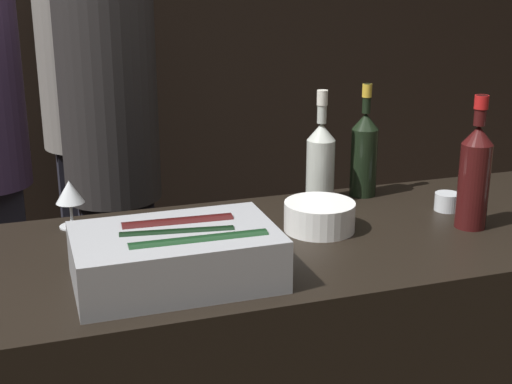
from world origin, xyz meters
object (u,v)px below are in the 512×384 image
object	(u,v)px
champagne_bottle	(364,152)
person_blond_tee	(112,150)
person_in_hoodie	(87,110)
white_wine_bottle	(321,159)
ice_bin_with_bottles	(178,254)
wine_glass	(70,194)
bowl_white	(319,215)
candle_votive	(447,202)
red_wine_bottle_tall	(475,173)

from	to	relation	value
champagne_bottle	person_blond_tee	bearing A→B (deg)	132.56
person_in_hoodie	white_wine_bottle	bearing A→B (deg)	170.56
white_wine_bottle	ice_bin_with_bottles	bearing A→B (deg)	-141.00
ice_bin_with_bottles	wine_glass	size ratio (longest dim) A/B	3.41
bowl_white	champagne_bottle	bearing A→B (deg)	44.21
wine_glass	champagne_bottle	distance (m)	0.84
candle_votive	red_wine_bottle_tall	world-z (taller)	red_wine_bottle_tall
bowl_white	white_wine_bottle	bearing A→B (deg)	66.59
ice_bin_with_bottles	person_blond_tee	size ratio (longest dim) A/B	0.24
champagne_bottle	person_in_hoodie	distance (m)	1.63
bowl_white	candle_votive	distance (m)	0.40
bowl_white	white_wine_bottle	distance (m)	0.25
wine_glass	red_wine_bottle_tall	xyz separation A→B (m)	(0.98, -0.32, 0.05)
person_in_hoodie	candle_votive	bearing A→B (deg)	177.60
wine_glass	white_wine_bottle	xyz separation A→B (m)	(0.69, -0.01, 0.03)
candle_votive	person_blond_tee	size ratio (longest dim) A/B	0.04
white_wine_bottle	person_blond_tee	world-z (taller)	person_blond_tee
white_wine_bottle	person_blond_tee	xyz separation A→B (m)	(-0.50, 0.72, -0.11)
person_blond_tee	white_wine_bottle	bearing A→B (deg)	85.20
white_wine_bottle	red_wine_bottle_tall	world-z (taller)	red_wine_bottle_tall
ice_bin_with_bottles	wine_glass	world-z (taller)	wine_glass
ice_bin_with_bottles	person_in_hoodie	size ratio (longest dim) A/B	0.24
red_wine_bottle_tall	person_in_hoodie	world-z (taller)	person_in_hoodie
ice_bin_with_bottles	candle_votive	xyz separation A→B (m)	(0.81, 0.22, -0.04)
red_wine_bottle_tall	wine_glass	bearing A→B (deg)	161.71
bowl_white	wine_glass	size ratio (longest dim) A/B	1.44
red_wine_bottle_tall	person_in_hoodie	xyz separation A→B (m)	(-0.80, 1.83, -0.13)
ice_bin_with_bottles	bowl_white	size ratio (longest dim) A/B	2.36
red_wine_bottle_tall	candle_votive	bearing A→B (deg)	83.01
person_in_hoodie	person_blond_tee	world-z (taller)	person_in_hoodie
white_wine_bottle	champagne_bottle	size ratio (longest dim) A/B	0.98
candle_votive	person_in_hoodie	bearing A→B (deg)	115.62
wine_glass	candle_votive	xyz separation A→B (m)	(1.00, -0.19, -0.07)
ice_bin_with_bottles	wine_glass	bearing A→B (deg)	114.69
white_wine_bottle	person_blond_tee	size ratio (longest dim) A/B	0.18
candle_votive	person_in_hoodie	xyz separation A→B (m)	(-0.81, 1.69, -0.01)
person_in_hoodie	wine_glass	bearing A→B (deg)	144.92
ice_bin_with_bottles	person_blond_tee	xyz separation A→B (m)	(0.00, 1.13, -0.04)
wine_glass	candle_votive	world-z (taller)	wine_glass
person_in_hoodie	person_blond_tee	distance (m)	0.79
ice_bin_with_bottles	person_in_hoodie	world-z (taller)	person_in_hoodie
ice_bin_with_bottles	wine_glass	xyz separation A→B (m)	(-0.19, 0.42, 0.03)
ice_bin_with_bottles	person_blond_tee	bearing A→B (deg)	89.81
ice_bin_with_bottles	champagne_bottle	xyz separation A→B (m)	(0.65, 0.42, 0.07)
bowl_white	wine_glass	bearing A→B (deg)	159.75
candle_votive	person_blond_tee	world-z (taller)	person_blond_tee
bowl_white	red_wine_bottle_tall	size ratio (longest dim) A/B	0.53
bowl_white	white_wine_bottle	size ratio (longest dim) A/B	0.56
white_wine_bottle	champagne_bottle	bearing A→B (deg)	6.65
person_in_hoodie	bowl_white	bearing A→B (deg)	165.51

